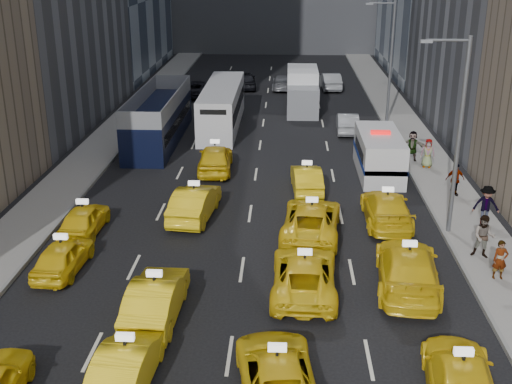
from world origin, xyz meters
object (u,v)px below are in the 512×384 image
box_truck (302,91)px  double_decker (159,117)px  nypd_van (379,155)px  pedestrian_0 (500,260)px  city_bus (222,107)px

box_truck → double_decker: bearing=-138.9°
nypd_van → box_truck: (-4.13, 15.88, 0.43)m
double_decker → pedestrian_0: size_ratio=7.45×
city_bus → box_truck: bearing=49.0°
double_decker → box_truck: 13.87m
double_decker → pedestrian_0: bearing=-52.6°
nypd_van → pedestrian_0: 13.29m
city_bus → box_truck: (6.01, 5.52, 0.10)m
box_truck → pedestrian_0: box_truck is taller
city_bus → double_decker: bearing=-126.7°
nypd_van → double_decker: size_ratio=0.52×
pedestrian_0 → city_bus: bearing=118.0°
box_truck → city_bus: bearing=-140.7°
pedestrian_0 → nypd_van: bearing=101.7°
box_truck → pedestrian_0: (7.17, -28.82, -0.66)m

